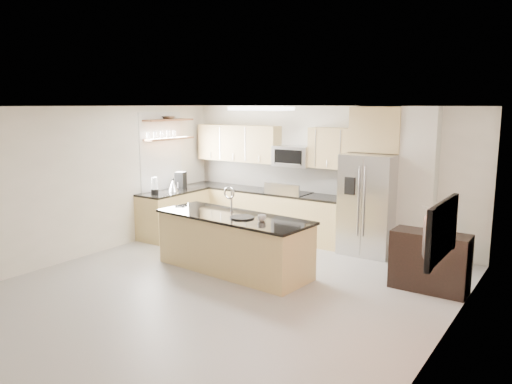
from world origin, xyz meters
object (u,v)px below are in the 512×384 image
Objects in this scene: microwave at (293,156)px; cup at (262,218)px; island at (234,243)px; flower_vase at (439,207)px; bowl at (169,117)px; television at (431,229)px; kettle at (173,185)px; platter at (242,217)px; blender at (155,187)px; range at (289,215)px; coffee_maker at (181,181)px; credenza at (430,262)px; refrigerator at (369,204)px.

microwave is 6.07× the size of cup.
flower_vase is at bearing 22.77° from island.
bowl reaches higher than television.
platter is at bearing -24.06° from kettle.
blender reaches higher than kettle.
kettle reaches higher than range.
coffee_maker reaches higher than blender.
coffee_maker reaches higher than cup.
credenza is 3.17× the size of bowl.
island reaches higher than coffee_maker.
island is at bearing 161.71° from platter.
flower_vase is 0.66× the size of television.
coffee_maker is (-3.75, -0.77, 0.20)m from refrigerator.
kettle is (-5.09, 0.17, 0.61)m from credenza.
platter is 2.91m from coffee_maker.
kettle reaches higher than cup.
island is at bearing -14.09° from blender.
credenza is 2.49m from cup.
flower_vase reaches higher than blender.
cup is 3.05m from kettle.
kettle is at bearing 83.71° from blender.
blender is (-2.07, -1.70, -0.56)m from microwave.
platter is at bearing -13.45° from island.
blender reaches higher than credenza.
bowl is (-0.18, 0.62, 1.31)m from blender.
blender is (-2.89, 0.65, 0.11)m from cup.
credenza is 0.79m from flower_vase.
flower_vase is (5.37, -0.27, -1.17)m from bowl.
blender reaches higher than cup.
range is at bearing 178.40° from refrigerator.
cup is 3.62m from bowl.
television reaches higher than credenza.
range is at bearing 101.46° from platter.
credenza is 5.67m from bowl.
coffee_maker is at bearing -155.76° from microwave.
range is at bearing -90.00° from microwave.
television is at bearing -15.49° from blender.
television is (5.76, -2.17, -1.03)m from bowl.
flower_vase is at bearing -4.36° from coffee_maker.
range is 1.16m from microwave.
island is at bearing -25.87° from bowl.
kettle is at bearing 160.24° from island.
bowl is at bearing 176.61° from credenza.
blender is at bearing -74.34° from bowl.
platter is at bearing -119.04° from refrigerator.
bowl reaches higher than platter.
refrigerator reaches higher than range.
coffee_maker is at bearing -158.64° from range.
bowl is (-3.91, -0.90, 1.49)m from refrigerator.
cup is at bearing -157.06° from credenza.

